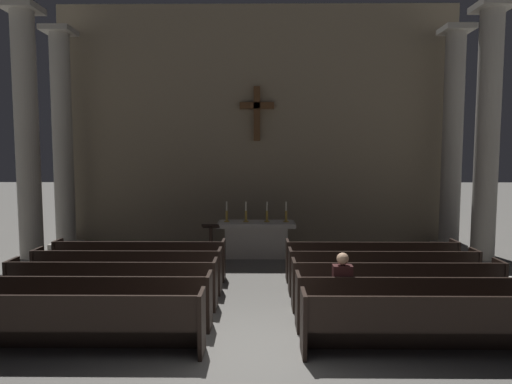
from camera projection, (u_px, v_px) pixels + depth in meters
name	position (u px, v px, depth m)	size (l,w,h in m)	color
ground_plane	(253.00, 354.00, 6.50)	(80.00, 80.00, 0.00)	#66635E
pew_left_row_1	(69.00, 323.00, 6.45)	(3.93, 0.50, 0.95)	black
pew_left_row_2	(94.00, 301.00, 7.40)	(3.93, 0.50, 0.95)	black
pew_left_row_3	(113.00, 284.00, 8.36)	(3.93, 0.50, 0.95)	black
pew_left_row_4	(128.00, 271.00, 9.31)	(3.93, 0.50, 0.95)	black
pew_left_row_5	(141.00, 260.00, 10.27)	(3.93, 0.50, 0.95)	black
pew_right_row_1	(437.00, 324.00, 6.39)	(3.93, 0.50, 0.95)	black
pew_right_row_2	(414.00, 302.00, 7.35)	(3.93, 0.50, 0.95)	black
pew_right_row_3	(396.00, 285.00, 8.31)	(3.93, 0.50, 0.95)	black
pew_right_row_4	(382.00, 272.00, 9.26)	(3.93, 0.50, 0.95)	black
pew_right_row_5	(371.00, 261.00, 10.22)	(3.93, 0.50, 0.95)	black
column_left_third	(27.00, 141.00, 11.42)	(0.88, 0.88, 6.71)	#ADA89E
column_right_third	(487.00, 141.00, 11.30)	(0.88, 0.88, 6.71)	#ADA89E
column_left_fourth	(63.00, 143.00, 13.47)	(0.88, 0.88, 6.71)	#ADA89E
column_right_fourth	(452.00, 143.00, 13.35)	(0.88, 0.88, 6.71)	#ADA89E
altar	(256.00, 238.00, 12.65)	(2.20, 0.90, 1.01)	#BCB7AD
candlestick_outer_left	(227.00, 215.00, 12.60)	(0.16, 0.16, 0.58)	#B79338
candlestick_inner_left	(246.00, 216.00, 12.60)	(0.16, 0.16, 0.58)	#B79338
candlestick_inner_right	(267.00, 216.00, 12.59)	(0.16, 0.16, 0.58)	#B79338
candlestick_outer_right	(286.00, 216.00, 12.58)	(0.16, 0.16, 0.58)	#B79338
apse_with_cross	(257.00, 126.00, 14.39)	(12.80, 0.46, 7.69)	gray
lectern	(211.00, 246.00, 11.46)	(0.44, 0.36, 1.15)	black
lone_worshipper	(341.00, 288.00, 7.38)	(0.32, 0.43, 1.32)	#26262B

